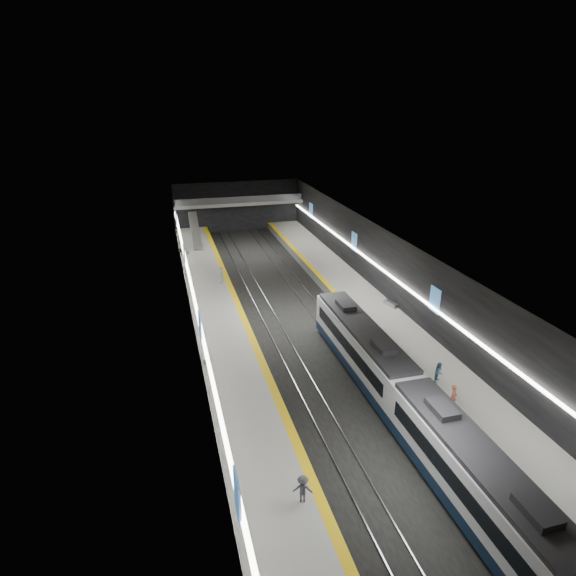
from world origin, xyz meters
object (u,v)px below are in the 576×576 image
object	(u,v)px
train	(407,400)
passenger_right_b	(439,372)
bench_right_far	(391,304)
passenger_left_b	(303,489)
passenger_left_a	(221,275)
bench_left_far	(184,251)
passenger_right_a	(453,397)
bench_left_near	(207,356)
escalator	(195,231)

from	to	relation	value
train	passenger_right_b	size ratio (longest dim) A/B	19.33
train	bench_right_far	world-z (taller)	train
train	passenger_left_b	xyz separation A→B (m)	(-8.73, -5.22, -0.39)
passenger_left_a	bench_left_far	bearing A→B (deg)	-144.56
passenger_right_b	passenger_left_b	xyz separation A→B (m)	(-12.98, -8.27, 0.03)
passenger_right_a	passenger_left_b	xyz separation A→B (m)	(-12.07, -5.02, -0.12)
train	bench_left_far	world-z (taller)	train
passenger_right_b	passenger_left_a	bearing A→B (deg)	77.04
bench_left_far	passenger_left_a	xyz separation A→B (m)	(3.37, -12.35, 0.73)
bench_left_near	bench_right_far	xyz separation A→B (m)	(19.00, 5.65, -0.03)
bench_left_near	bench_right_far	size ratio (longest dim) A/B	1.16
bench_right_far	passenger_right_b	size ratio (longest dim) A/B	1.10
bench_left_near	passenger_left_b	bearing A→B (deg)	-74.32
bench_left_near	passenger_right_a	xyz separation A→B (m)	(15.34, -11.00, 0.68)
passenger_left_a	passenger_left_b	xyz separation A→B (m)	(-0.19, -32.47, -0.18)
bench_left_far	passenger_right_b	world-z (taller)	passenger_right_b
bench_left_near	passenger_right_b	xyz separation A→B (m)	(16.25, -7.75, 0.54)
bench_left_near	passenger_left_b	size ratio (longest dim) A/B	1.23
train	bench_right_far	distance (m)	17.91
train	passenger_left_b	bearing A→B (deg)	-149.14
train	passenger_right_b	distance (m)	5.25
passenger_right_b	bench_left_near	bearing A→B (deg)	113.68
bench_left_near	bench_right_far	bearing A→B (deg)	20.70
passenger_right_a	passenger_right_b	distance (m)	3.37
passenger_left_a	passenger_left_b	bearing A→B (deg)	19.86
escalator	passenger_left_b	xyz separation A→B (m)	(1.27, -48.74, -1.10)
bench_left_far	bench_left_near	bearing A→B (deg)	-108.46
bench_left_near	passenger_right_a	size ratio (longest dim) A/B	1.07
passenger_right_a	passenger_left_a	bearing A→B (deg)	46.71
bench_right_far	passenger_left_a	world-z (taller)	passenger_left_a
train	bench_left_near	xyz separation A→B (m)	(-12.00, 10.81, -0.95)
train	passenger_left_a	xyz separation A→B (m)	(-8.54, 27.25, -0.22)
passenger_right_a	passenger_right_b	xyz separation A→B (m)	(0.91, 3.25, -0.14)
escalator	bench_right_far	distance (m)	32.00
passenger_left_b	passenger_right_a	bearing A→B (deg)	-137.25
passenger_right_a	passenger_right_b	world-z (taller)	passenger_right_a
bench_left_near	passenger_left_b	world-z (taller)	passenger_left_b
bench_left_near	bench_right_far	world-z (taller)	bench_left_near
escalator	passenger_right_a	distance (m)	45.71
escalator	bench_left_near	bearing A→B (deg)	-93.50
bench_right_far	passenger_right_a	world-z (taller)	passenger_right_a
escalator	passenger_left_b	bearing A→B (deg)	-88.51
passenger_right_a	passenger_left_b	bearing A→B (deg)	135.91
bench_left_near	passenger_left_a	bearing A→B (deg)	82.25
bench_left_far	bench_right_far	world-z (taller)	bench_left_far
bench_right_far	bench_left_far	bearing A→B (deg)	114.63
escalator	passenger_right_a	size ratio (longest dim) A/B	4.35
bench_right_far	passenger_right_a	size ratio (longest dim) A/B	0.93
train	passenger_left_a	bearing A→B (deg)	107.39
escalator	passenger_left_b	size ratio (longest dim) A/B	4.98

